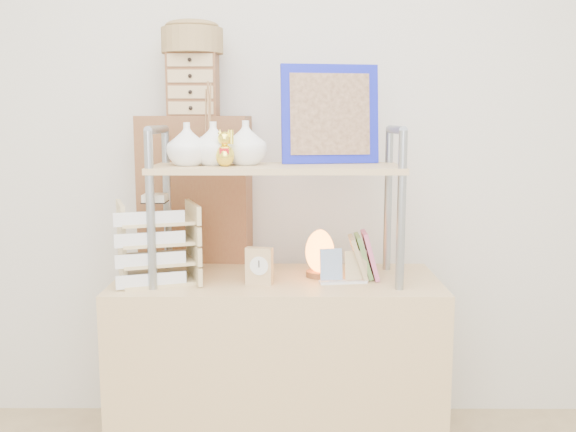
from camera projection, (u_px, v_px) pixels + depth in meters
name	position (u px, v px, depth m)	size (l,w,h in m)	color
desk	(277.00, 374.00, 2.44)	(1.20, 0.50, 0.75)	tan
cabinet	(198.00, 274.00, 2.76)	(0.45, 0.24, 1.35)	brown
hutch	(259.00, 156.00, 2.33)	(0.90, 0.34, 0.79)	gray
letter_tray	(157.00, 247.00, 2.33)	(0.33, 0.32, 0.32)	#D2B77E
salt_lamp	(320.00, 253.00, 2.40)	(0.12, 0.11, 0.18)	brown
desk_clock	(259.00, 266.00, 2.29)	(0.10, 0.06, 0.13)	tan
postcard_stand	(343.00, 273.00, 2.32)	(0.18, 0.07, 0.12)	white
drawer_chest	(193.00, 85.00, 2.62)	(0.20, 0.16, 0.25)	brown
woven_basket	(192.00, 41.00, 2.60)	(0.25, 0.25, 0.10)	olive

